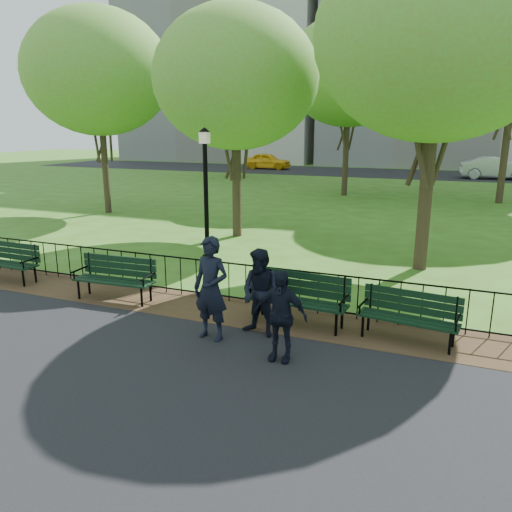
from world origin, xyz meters
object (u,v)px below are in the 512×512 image
at_px(park_bench_main, 286,291).
at_px(park_bench_left_a, 116,273).
at_px(taxi, 267,161).
at_px(person_right, 280,315).
at_px(tree_near_e, 439,34).
at_px(tree_mid_w, 98,72).
at_px(sedan_silver, 495,168).
at_px(tree_far_w, 234,94).
at_px(park_bench_right_a, 410,311).
at_px(tree_near_w, 236,78).
at_px(park_bench_left_b, 7,257).
at_px(lamppost, 206,190).
at_px(person_mid, 261,293).
at_px(tree_far_c, 349,71).
at_px(person_left, 211,289).

xyz_separation_m(park_bench_main, park_bench_left_a, (-3.91, -0.11, -0.06)).
xyz_separation_m(park_bench_main, taxi, (-13.27, 33.74, 0.07)).
distance_m(park_bench_left_a, taxi, 35.13).
bearing_deg(person_right, tree_near_e, 74.25).
xyz_separation_m(tree_mid_w, sedan_silver, (16.71, 22.50, -5.10)).
xyz_separation_m(tree_far_w, sedan_silver, (17.76, 6.53, -5.12)).
height_order(park_bench_right_a, sedan_silver, sedan_silver).
bearing_deg(tree_far_w, tree_mid_w, -86.25).
height_order(tree_near_w, taxi, tree_near_w).
xyz_separation_m(tree_near_w, tree_mid_w, (-7.35, 2.31, 0.67)).
height_order(person_right, sedan_silver, sedan_silver).
bearing_deg(park_bench_main, tree_near_e, 70.59).
bearing_deg(park_bench_left_b, lamppost, 44.35).
height_order(person_mid, taxi, person_mid).
height_order(tree_near_w, sedan_silver, tree_near_w).
bearing_deg(sedan_silver, tree_far_c, 141.84).
bearing_deg(park_bench_left_b, tree_mid_w, 115.39).
xyz_separation_m(tree_near_e, person_mid, (-2.34, -5.75, -5.06)).
xyz_separation_m(tree_far_c, person_mid, (2.80, -19.63, -5.72)).
bearing_deg(park_bench_left_a, tree_near_e, 36.67).
xyz_separation_m(person_left, person_mid, (0.77, 0.46, -0.13)).
distance_m(park_bench_left_b, sedan_silver, 34.09).
height_order(tree_near_w, tree_mid_w, tree_mid_w).
bearing_deg(lamppost, tree_near_w, 99.97).
bearing_deg(tree_near_w, park_bench_right_a, -46.90).
distance_m(tree_mid_w, sedan_silver, 28.49).
distance_m(tree_near_w, person_right, 10.65).
relative_size(park_bench_right_a, tree_mid_w, 0.21).
height_order(park_bench_left_b, tree_near_w, tree_near_w).
xyz_separation_m(tree_near_w, tree_far_w, (-8.39, 18.28, 0.69)).
relative_size(park_bench_left_b, lamppost, 0.49).
height_order(lamppost, sedan_silver, lamppost).
height_order(tree_mid_w, person_right, tree_mid_w).
bearing_deg(tree_near_e, lamppost, -165.97).
relative_size(park_bench_main, park_bench_left_a, 1.05).
relative_size(park_bench_main, person_left, 1.04).
xyz_separation_m(person_left, taxi, (-12.28, 34.96, -0.22)).
bearing_deg(tree_far_w, taxi, 94.73).
bearing_deg(tree_near_w, tree_near_e, -17.23).
distance_m(park_bench_main, tree_mid_w, 15.69).
height_order(park_bench_main, tree_near_w, tree_near_w).
relative_size(person_right, taxi, 0.37).
relative_size(tree_far_w, person_left, 4.57).
bearing_deg(park_bench_right_a, park_bench_left_b, -172.79).
relative_size(park_bench_left_a, tree_near_w, 0.25).
height_order(park_bench_main, park_bench_left_a, park_bench_main).
distance_m(park_bench_left_a, lamppost, 3.97).
xyz_separation_m(tree_far_c, person_right, (3.45, -20.44, -5.76)).
bearing_deg(park_bench_right_a, person_right, -132.55).
distance_m(tree_far_c, person_right, 21.51).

